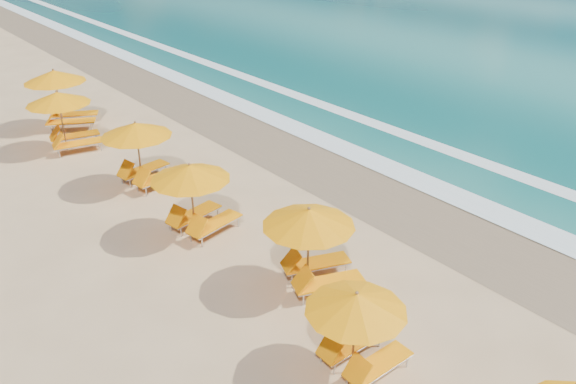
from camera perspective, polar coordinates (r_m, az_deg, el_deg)
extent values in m
plane|color=tan|center=(16.57, 0.00, -3.70)|extent=(160.00, 160.00, 0.00)
cube|color=#826A4D|center=(19.04, 9.37, 0.23)|extent=(4.00, 160.00, 0.01)
cube|color=white|center=(20.08, 12.26, 1.51)|extent=(1.20, 160.00, 0.01)
cube|color=white|center=(22.35, 17.18, 3.54)|extent=(0.80, 160.00, 0.01)
cylinder|color=olive|center=(11.43, 6.66, -14.14)|extent=(0.05, 0.05, 1.93)
cone|color=#FC9205|center=(10.92, 6.89, -10.96)|extent=(2.01, 2.01, 0.39)
sphere|color=olive|center=(10.79, 6.95, -10.05)|extent=(0.07, 0.07, 0.07)
cylinder|color=olive|center=(13.61, 2.03, -5.85)|extent=(0.05, 0.05, 2.15)
cone|color=#FC9205|center=(13.15, 2.09, -2.57)|extent=(2.86, 2.86, 0.43)
sphere|color=olive|center=(13.03, 2.11, -1.65)|extent=(0.08, 0.08, 0.08)
cylinder|color=olive|center=(15.98, -9.61, -0.92)|extent=(0.05, 0.05, 2.15)
cone|color=#FC9205|center=(15.59, -9.85, 1.98)|extent=(2.60, 2.60, 0.43)
sphere|color=olive|center=(15.49, -9.92, 2.79)|extent=(0.08, 0.08, 0.08)
cylinder|color=olive|center=(19.18, -14.76, 3.53)|extent=(0.06, 0.06, 2.23)
cone|color=#FC9205|center=(18.84, -15.08, 6.11)|extent=(2.62, 2.62, 0.45)
sphere|color=olive|center=(18.76, -15.17, 6.82)|extent=(0.08, 0.08, 0.08)
cylinder|color=olive|center=(23.12, -21.79, 6.55)|extent=(0.06, 0.06, 2.27)
cone|color=#FC9205|center=(22.84, -22.19, 8.76)|extent=(2.77, 2.77, 0.46)
sphere|color=olive|center=(22.77, -22.30, 9.36)|extent=(0.08, 0.08, 0.08)
cylinder|color=olive|center=(25.73, -22.10, 8.61)|extent=(0.06, 0.06, 2.41)
cone|color=#FC9205|center=(25.46, -22.49, 10.73)|extent=(3.35, 3.35, 0.48)
sphere|color=olive|center=(25.40, -22.60, 11.31)|extent=(0.09, 0.09, 0.09)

